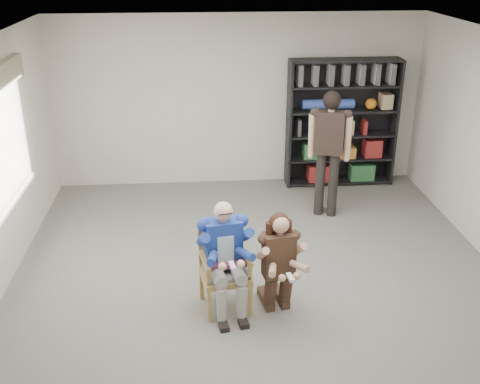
{
  "coord_description": "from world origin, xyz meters",
  "views": [
    {
      "loc": [
        -0.69,
        -5.47,
        3.71
      ],
      "look_at": [
        -0.2,
        0.6,
        1.05
      ],
      "focal_mm": 42.0,
      "sensor_mm": 36.0,
      "label": 1
    }
  ],
  "objects_px": {
    "armchair": "(225,269)",
    "standing_man": "(328,156)",
    "kneeling_woman": "(279,265)",
    "seated_man": "(225,257)",
    "bookshelf": "(342,123)"
  },
  "relations": [
    {
      "from": "seated_man",
      "to": "armchair",
      "type": "bearing_deg",
      "value": 80.23
    },
    {
      "from": "kneeling_woman",
      "to": "bookshelf",
      "type": "xyz_separation_m",
      "value": [
        1.55,
        3.6,
        0.46
      ]
    },
    {
      "from": "armchair",
      "to": "kneeling_woman",
      "type": "xyz_separation_m",
      "value": [
        0.58,
        -0.12,
        0.09
      ]
    },
    {
      "from": "armchair",
      "to": "standing_man",
      "type": "relative_size",
      "value": 0.52
    },
    {
      "from": "armchair",
      "to": "kneeling_woman",
      "type": "relative_size",
      "value": 0.84
    },
    {
      "from": "kneeling_woman",
      "to": "seated_man",
      "type": "bearing_deg",
      "value": 158.54
    },
    {
      "from": "seated_man",
      "to": "standing_man",
      "type": "distance_m",
      "value": 2.81
    },
    {
      "from": "seated_man",
      "to": "kneeling_woman",
      "type": "height_order",
      "value": "seated_man"
    },
    {
      "from": "kneeling_woman",
      "to": "standing_man",
      "type": "relative_size",
      "value": 0.62
    },
    {
      "from": "bookshelf",
      "to": "standing_man",
      "type": "xyz_separation_m",
      "value": [
        -0.5,
        -1.22,
        -0.11
      ]
    },
    {
      "from": "seated_man",
      "to": "standing_man",
      "type": "height_order",
      "value": "standing_man"
    },
    {
      "from": "armchair",
      "to": "seated_man",
      "type": "height_order",
      "value": "seated_man"
    },
    {
      "from": "armchair",
      "to": "seated_man",
      "type": "bearing_deg",
      "value": -99.77
    },
    {
      "from": "standing_man",
      "to": "kneeling_woman",
      "type": "bearing_deg",
      "value": -95.33
    },
    {
      "from": "armchair",
      "to": "standing_man",
      "type": "xyz_separation_m",
      "value": [
        1.63,
        2.26,
        0.45
      ]
    }
  ]
}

